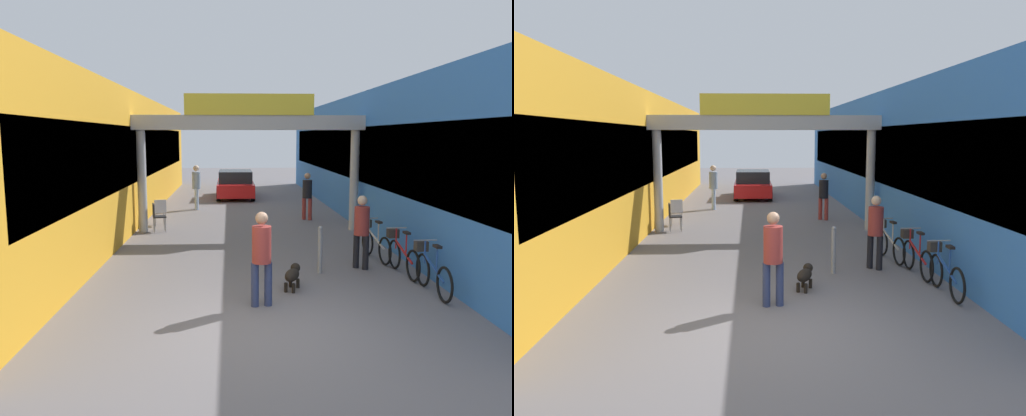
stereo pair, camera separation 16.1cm
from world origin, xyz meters
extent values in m
plane|color=slate|center=(0.00, 0.00, 0.00)|extent=(80.00, 80.00, 0.00)
cube|color=gold|center=(-5.10, 11.00, 2.19)|extent=(3.00, 26.00, 4.39)
cube|color=black|center=(-3.62, 11.00, 2.41)|extent=(0.04, 23.40, 1.75)
cube|color=blue|center=(5.10, 11.00, 2.19)|extent=(3.00, 26.00, 4.39)
cube|color=black|center=(3.62, 11.00, 2.41)|extent=(0.04, 23.40, 1.75)
cylinder|color=#B2B2B2|center=(-3.35, 8.23, 1.59)|extent=(0.28, 0.28, 3.18)
cylinder|color=#B2B2B2|center=(3.35, 8.23, 1.59)|extent=(0.28, 0.28, 3.18)
cube|color=#B2B2B2|center=(0.00, 8.23, 3.41)|extent=(7.40, 0.44, 0.45)
cube|color=yellow|center=(0.00, 8.03, 3.95)|extent=(3.96, 0.10, 0.64)
cylinder|color=navy|center=(-0.19, 1.08, 0.39)|extent=(0.16, 0.16, 0.79)
cylinder|color=navy|center=(0.05, 1.11, 0.39)|extent=(0.16, 0.16, 0.79)
cylinder|color=#99332D|center=(-0.07, 1.09, 1.12)|extent=(0.39, 0.39, 0.65)
sphere|color=tan|center=(-0.07, 1.09, 1.58)|extent=(0.25, 0.25, 0.22)
cylinder|color=black|center=(2.26, 3.58, 0.39)|extent=(0.20, 0.20, 0.78)
cylinder|color=black|center=(2.43, 3.41, 0.39)|extent=(0.20, 0.20, 0.78)
cylinder|color=#99332D|center=(2.35, 3.49, 1.10)|extent=(0.48, 0.48, 0.65)
sphere|color=beige|center=(2.35, 3.49, 1.57)|extent=(0.31, 0.31, 0.22)
cylinder|color=#99332D|center=(2.06, 10.29, 0.39)|extent=(0.20, 0.20, 0.79)
cylinder|color=#99332D|center=(2.26, 10.16, 0.39)|extent=(0.20, 0.20, 0.79)
cylinder|color=black|center=(2.16, 10.23, 1.11)|extent=(0.47, 0.47, 0.65)
sphere|color=tan|center=(2.16, 10.23, 1.58)|extent=(0.31, 0.31, 0.22)
cylinder|color=#A5BFE0|center=(-1.96, 12.88, 0.42)|extent=(0.16, 0.16, 0.85)
cylinder|color=#A5BFE0|center=(-2.00, 13.11, 0.42)|extent=(0.16, 0.16, 0.85)
cylinder|color=#8C9EB2|center=(-1.98, 12.99, 1.20)|extent=(0.39, 0.39, 0.70)
sphere|color=beige|center=(-1.98, 12.99, 1.70)|extent=(0.27, 0.27, 0.24)
ellipsoid|color=black|center=(0.58, 1.99, 0.30)|extent=(0.45, 0.63, 0.23)
sphere|color=black|center=(0.68, 2.23, 0.38)|extent=(0.25, 0.25, 0.20)
sphere|color=white|center=(0.65, 2.15, 0.29)|extent=(0.18, 0.18, 0.14)
cylinder|color=black|center=(0.58, 2.18, 0.09)|extent=(0.09, 0.09, 0.18)
cylinder|color=black|center=(0.72, 2.12, 0.09)|extent=(0.09, 0.09, 0.18)
cylinder|color=black|center=(0.45, 1.86, 0.09)|extent=(0.09, 0.09, 0.18)
cylinder|color=black|center=(0.59, 1.80, 0.09)|extent=(0.09, 0.09, 0.18)
torus|color=black|center=(3.24, 2.11, 0.34)|extent=(0.05, 0.67, 0.67)
torus|color=black|center=(3.24, 1.09, 0.34)|extent=(0.05, 0.67, 0.67)
cube|color=#234C9E|center=(3.24, 1.60, 0.52)|extent=(0.04, 0.94, 0.34)
cylinder|color=#234C9E|center=(3.24, 1.48, 0.74)|extent=(0.03, 0.03, 0.42)
cube|color=black|center=(3.24, 1.48, 0.96)|extent=(0.10, 0.22, 0.05)
cylinder|color=#234C9E|center=(3.24, 2.05, 0.72)|extent=(0.03, 0.03, 0.46)
cylinder|color=gray|center=(3.24, 2.05, 0.96)|extent=(0.46, 0.03, 0.03)
cube|color=#332D28|center=(3.24, 2.25, 0.80)|extent=(0.24, 0.20, 0.20)
torus|color=black|center=(3.11, 3.45, 0.34)|extent=(0.08, 0.67, 0.67)
torus|color=black|center=(3.16, 2.43, 0.34)|extent=(0.08, 0.67, 0.67)
cube|color=red|center=(3.13, 2.94, 0.52)|extent=(0.09, 0.94, 0.34)
cylinder|color=red|center=(3.14, 2.82, 0.74)|extent=(0.03, 0.03, 0.42)
cube|color=black|center=(3.14, 2.82, 0.96)|extent=(0.11, 0.22, 0.05)
cylinder|color=red|center=(3.11, 3.39, 0.72)|extent=(0.03, 0.03, 0.46)
cylinder|color=gray|center=(3.11, 3.39, 0.96)|extent=(0.46, 0.05, 0.03)
cube|color=#332D28|center=(3.10, 3.58, 0.80)|extent=(0.25, 0.21, 0.20)
torus|color=black|center=(2.86, 4.79, 0.34)|extent=(0.13, 0.67, 0.67)
torus|color=black|center=(2.99, 3.77, 0.34)|extent=(0.13, 0.67, 0.67)
cube|color=beige|center=(2.92, 4.28, 0.52)|extent=(0.15, 0.94, 0.34)
cylinder|color=beige|center=(2.94, 4.16, 0.74)|extent=(0.04, 0.04, 0.42)
cube|color=black|center=(2.94, 4.16, 0.96)|extent=(0.13, 0.23, 0.05)
cylinder|color=beige|center=(2.87, 4.73, 0.72)|extent=(0.04, 0.04, 0.46)
cylinder|color=gray|center=(2.87, 4.73, 0.96)|extent=(0.46, 0.09, 0.03)
cube|color=#332D28|center=(2.84, 4.92, 0.80)|extent=(0.26, 0.23, 0.20)
cylinder|color=gray|center=(1.35, 3.18, 0.49)|extent=(0.10, 0.10, 0.97)
sphere|color=gray|center=(1.35, 3.18, 1.00)|extent=(0.10, 0.10, 0.10)
cylinder|color=gray|center=(-2.72, 8.48, 0.23)|extent=(0.04, 0.04, 0.45)
cylinder|color=gray|center=(-2.64, 8.15, 0.23)|extent=(0.04, 0.04, 0.45)
cylinder|color=gray|center=(-3.05, 8.41, 0.23)|extent=(0.04, 0.04, 0.45)
cylinder|color=gray|center=(-2.97, 8.08, 0.23)|extent=(0.04, 0.04, 0.45)
cube|color=black|center=(-2.85, 8.28, 0.47)|extent=(0.48, 0.48, 0.04)
cube|color=black|center=(-3.02, 8.24, 0.69)|extent=(0.13, 0.40, 0.40)
cylinder|color=gray|center=(-3.20, 9.46, 0.23)|extent=(0.04, 0.04, 0.45)
cylinder|color=gray|center=(-2.88, 9.57, 0.23)|extent=(0.04, 0.04, 0.45)
cylinder|color=gray|center=(-3.10, 9.14, 0.23)|extent=(0.04, 0.04, 0.45)
cylinder|color=gray|center=(-2.78, 9.25, 0.23)|extent=(0.04, 0.04, 0.45)
cube|color=silver|center=(-2.99, 9.36, 0.47)|extent=(0.50, 0.50, 0.04)
cube|color=silver|center=(-2.94, 9.18, 0.69)|extent=(0.39, 0.16, 0.40)
cube|color=red|center=(-0.34, 16.98, 0.48)|extent=(1.75, 4.00, 0.60)
cube|color=#1E2328|center=(-0.34, 16.83, 1.06)|extent=(1.58, 2.20, 0.55)
cylinder|color=black|center=(-1.13, 18.43, 0.30)|extent=(0.20, 0.60, 0.60)
cylinder|color=black|center=(0.46, 18.43, 0.30)|extent=(0.20, 0.60, 0.60)
cylinder|color=black|center=(-1.13, 15.53, 0.30)|extent=(0.20, 0.60, 0.60)
cylinder|color=black|center=(0.46, 15.53, 0.30)|extent=(0.20, 0.60, 0.60)
camera|label=1|loc=(-0.63, -7.42, 2.99)|focal=35.00mm
camera|label=2|loc=(-0.47, -7.43, 2.99)|focal=35.00mm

